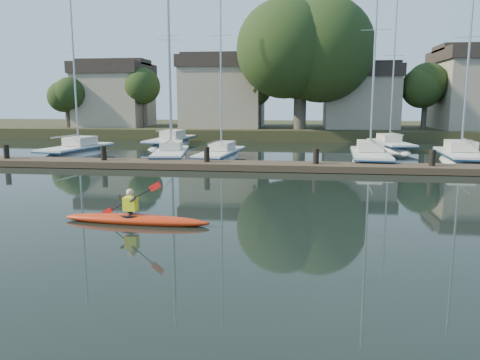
# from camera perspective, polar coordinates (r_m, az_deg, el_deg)

# --- Properties ---
(ground) EXTENTS (160.00, 160.00, 0.00)m
(ground) POSITION_cam_1_polar(r_m,az_deg,el_deg) (12.14, -3.30, -8.25)
(ground) COLOR black
(ground) RESTS_ON ground
(kayak) EXTENTS (4.73, 1.11, 1.51)m
(kayak) POSITION_cam_1_polar(r_m,az_deg,el_deg) (14.77, -12.70, -4.48)
(kayak) COLOR #BB370E
(kayak) RESTS_ON ground
(dock) EXTENTS (34.00, 2.00, 1.80)m
(dock) POSITION_cam_1_polar(r_m,az_deg,el_deg) (25.68, 2.51, 1.74)
(dock) COLOR #473928
(dock) RESTS_ON ground
(sailboat_0) EXTENTS (3.26, 8.02, 12.35)m
(sailboat_0) POSITION_cam_1_polar(r_m,az_deg,el_deg) (34.49, -19.20, 2.55)
(sailboat_0) COLOR white
(sailboat_0) RESTS_ON ground
(sailboat_1) EXTENTS (3.27, 8.14, 12.95)m
(sailboat_1) POSITION_cam_1_polar(r_m,az_deg,el_deg) (30.69, -8.39, 2.22)
(sailboat_1) COLOR white
(sailboat_1) RESTS_ON ground
(sailboat_2) EXTENTS (2.71, 8.22, 13.36)m
(sailboat_2) POSITION_cam_1_polar(r_m,az_deg,el_deg) (30.34, -2.39, 2.25)
(sailboat_2) COLOR white
(sailboat_2) RESTS_ON ground
(sailboat_3) EXTENTS (2.81, 8.62, 13.68)m
(sailboat_3) POSITION_cam_1_polar(r_m,az_deg,el_deg) (29.84, 15.52, 1.71)
(sailboat_3) COLOR white
(sailboat_3) RESTS_ON ground
(sailboat_4) EXTENTS (2.91, 7.81, 13.00)m
(sailboat_4) POSITION_cam_1_polar(r_m,az_deg,el_deg) (31.56, 25.32, 1.54)
(sailboat_4) COLOR white
(sailboat_4) RESTS_ON ground
(sailboat_5) EXTENTS (2.92, 9.52, 15.52)m
(sailboat_5) POSITION_cam_1_polar(r_m,az_deg,el_deg) (40.18, -8.40, 3.93)
(sailboat_5) COLOR white
(sailboat_5) RESTS_ON ground
(sailboat_7) EXTENTS (3.15, 7.90, 12.40)m
(sailboat_7) POSITION_cam_1_polar(r_m,az_deg,el_deg) (38.40, 17.82, 3.32)
(sailboat_7) COLOR white
(sailboat_7) RESTS_ON ground
(shore) EXTENTS (90.00, 25.25, 12.75)m
(shore) POSITION_cam_1_polar(r_m,az_deg,el_deg) (51.64, 6.91, 9.00)
(shore) COLOR #2A3219
(shore) RESTS_ON ground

